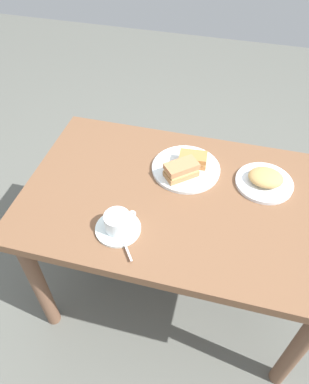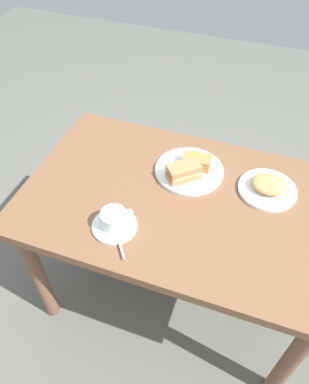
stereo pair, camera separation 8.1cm
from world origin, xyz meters
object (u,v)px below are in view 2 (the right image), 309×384
Objects in this scene: sandwich_back at (184,172)px; side_plate at (267,190)px; sandwich_front at (197,162)px; spoon at (120,243)px; coffee_saucer at (115,226)px; dining_table at (179,215)px; coffee_cup at (114,219)px; sandwich_plate at (189,171)px.

sandwich_back reaches higher than side_plate.
sandwich_front reaches higher than spoon.
spoon reaches higher than coffee_saucer.
sandwich_front is at bearing -93.89° from dining_table.
dining_table is 0.29m from coffee_saucer.
side_plate is (-0.43, -0.42, -0.01)m from spoon.
coffee_cup is 0.46× the size of side_plate.
coffee_cup is at bearing -132.68° from coffee_saucer.
side_plate is at bearing -143.51° from coffee_saucer.
spoon is at bearing 124.90° from coffee_cup.
dining_table is 0.22m from sandwich_front.
dining_table is 0.31m from coffee_cup.
sandwich_back is (0.01, 0.05, 0.04)m from sandwich_plate.
sandwich_front reaches higher than coffee_saucer.
coffee_cup is at bearing 49.61° from dining_table.
spoon is 0.39× the size of side_plate.
coffee_cup is 0.60m from side_plate.
sandwich_plate is 0.39m from coffee_saucer.
dining_table is at bearing 101.57° from sandwich_back.
coffee_saucer is 0.60m from side_plate.
sandwich_plate is 1.94× the size of sandwich_back.
coffee_cup reaches higher than spoon.
sandwich_front is 0.29m from side_plate.
sandwich_back is 0.89× the size of coffee_saucer.
side_plate reaches higher than dining_table.
coffee_saucer is at bearing 47.32° from coffee_cup.
sandwich_back reaches higher than coffee_cup.
sandwich_plate reaches higher than dining_table.
sandwich_plate is at bearing -115.38° from coffee_saucer.
dining_table is 8.46× the size of sandwich_back.
coffee_cup is (0.16, 0.30, -0.00)m from sandwich_back.
coffee_cup reaches higher than sandwich_front.
coffee_cup is 0.09m from spoon.
coffee_saucer is 1.56× the size of coffee_cup.
sandwich_plate is at bearing -0.33° from side_plate.
side_plate is at bearing -135.87° from spoon.
sandwich_plate is at bearing -106.15° from spoon.
spoon is (0.13, 0.27, 0.11)m from dining_table.
spoon is at bearing 73.16° from sandwich_back.
spoon reaches higher than sandwich_plate.
side_plate is (-0.32, -0.05, -0.04)m from sandwich_back.
sandwich_plate is 2.39× the size of sandwich_front.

